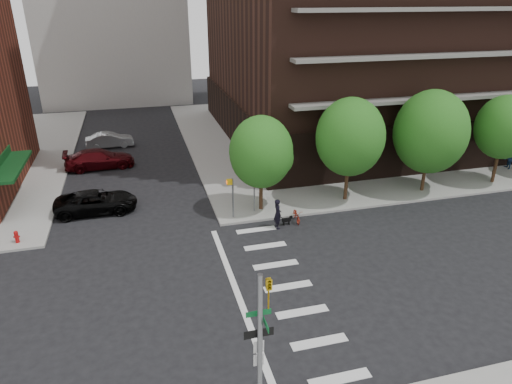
# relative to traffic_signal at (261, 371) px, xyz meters

# --- Properties ---
(ground) EXTENTS (120.00, 120.00, 0.00)m
(ground) POSITION_rel_traffic_signal_xyz_m (0.47, 7.49, -2.70)
(ground) COLOR black
(ground) RESTS_ON ground
(sidewalk_ne) EXTENTS (39.00, 33.00, 0.15)m
(sidewalk_ne) POSITION_rel_traffic_signal_xyz_m (20.97, 30.99, -2.62)
(sidewalk_ne) COLOR gray
(sidewalk_ne) RESTS_ON ground
(crosswalk) EXTENTS (3.85, 13.00, 0.01)m
(crosswalk) POSITION_rel_traffic_signal_xyz_m (2.68, 7.49, -2.69)
(crosswalk) COLOR silver
(crosswalk) RESTS_ON ground
(tree_a) EXTENTS (4.00, 4.00, 5.90)m
(tree_a) POSITION_rel_traffic_signal_xyz_m (4.47, 15.99, 1.35)
(tree_a) COLOR #301E11
(tree_a) RESTS_ON sidewalk_ne
(tree_b) EXTENTS (4.50, 4.50, 6.65)m
(tree_b) POSITION_rel_traffic_signal_xyz_m (10.47, 15.99, 1.85)
(tree_b) COLOR #301E11
(tree_b) RESTS_ON sidewalk_ne
(tree_c) EXTENTS (5.00, 5.00, 6.80)m
(tree_c) POSITION_rel_traffic_signal_xyz_m (16.47, 15.99, 1.75)
(tree_c) COLOR #301E11
(tree_c) RESTS_ON sidewalk_ne
(tree_d) EXTENTS (4.00, 4.00, 6.20)m
(tree_d) POSITION_rel_traffic_signal_xyz_m (22.47, 15.99, 1.64)
(tree_d) COLOR #301E11
(tree_d) RESTS_ON sidewalk_ne
(traffic_signal) EXTENTS (0.90, 0.75, 6.00)m
(traffic_signal) POSITION_rel_traffic_signal_xyz_m (0.00, 0.00, 0.00)
(traffic_signal) COLOR slate
(traffic_signal) RESTS_ON sidewalk_s
(pedestrian_signal) EXTENTS (2.18, 0.67, 2.60)m
(pedestrian_signal) POSITION_rel_traffic_signal_xyz_m (2.79, 15.42, -0.84)
(pedestrian_signal) COLOR slate
(pedestrian_signal) RESTS_ON sidewalk_ne
(fire_hydrant) EXTENTS (0.24, 0.24, 0.73)m
(fire_hydrant) POSITION_rel_traffic_signal_xyz_m (-10.03, 15.29, -2.15)
(fire_hydrant) COLOR #A50C0C
(fire_hydrant) RESTS_ON sidewalk_nw
(parked_car_black) EXTENTS (2.37, 5.14, 1.43)m
(parked_car_black) POSITION_rel_traffic_signal_xyz_m (-5.89, 18.58, -1.98)
(parked_car_black) COLOR black
(parked_car_black) RESTS_ON ground
(parked_car_maroon) EXTENTS (2.57, 5.57, 1.58)m
(parked_car_maroon) POSITION_rel_traffic_signal_xyz_m (-6.04, 27.10, -1.91)
(parked_car_maroon) COLOR #46080D
(parked_car_maroon) RESTS_ON ground
(parked_car_silver) EXTENTS (1.78, 4.31, 1.39)m
(parked_car_silver) POSITION_rel_traffic_signal_xyz_m (-5.41, 32.60, -2.00)
(parked_car_silver) COLOR #A9AEB1
(parked_car_silver) RESTS_ON ground
(scooter) EXTENTS (0.73, 1.61, 0.82)m
(scooter) POSITION_rel_traffic_signal_xyz_m (6.23, 13.99, -2.29)
(scooter) COLOR #9F210E
(scooter) RESTS_ON ground
(dog_walker) EXTENTS (0.72, 0.50, 1.88)m
(dog_walker) POSITION_rel_traffic_signal_xyz_m (4.81, 13.45, -1.76)
(dog_walker) COLOR black
(dog_walker) RESTS_ON ground
(dog) EXTENTS (0.66, 0.22, 0.55)m
(dog) POSITION_rel_traffic_signal_xyz_m (5.49, 13.66, -2.35)
(dog) COLOR black
(dog) RESTS_ON ground
(pedestrian_far) EXTENTS (0.93, 0.80, 1.66)m
(pedestrian_far) POSITION_rel_traffic_signal_xyz_m (25.68, 18.08, -1.72)
(pedestrian_far) COLOR navy
(pedestrian_far) RESTS_ON sidewalk_ne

